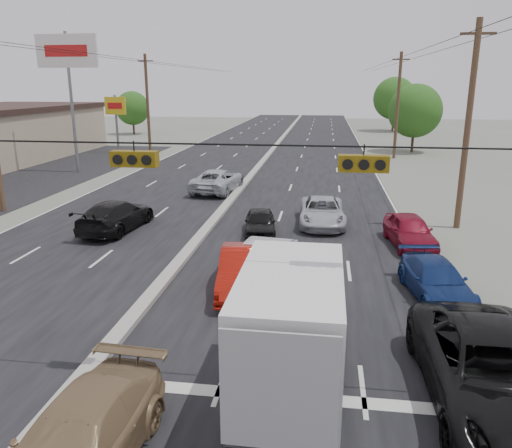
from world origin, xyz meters
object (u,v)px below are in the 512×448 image
object	(u,v)px
tree_right_far	(395,98)
queue_car_c	(322,212)
utility_pole_right_b	(468,126)
pole_sign_far	(116,111)
red_sedan	(243,271)
box_truck	(292,324)
pole_sign_billboard	(68,60)
oncoming_far	(218,181)
queue_car_a	(260,222)
tree_right_mid	(415,111)
oncoming_near	(116,216)
black_suv	(495,373)
utility_pole_left_c	(148,104)
utility_pole_right_c	(398,105)
queue_car_b	(264,265)
queue_car_e	(410,231)
tree_left_far	(132,108)
queue_car_d	(436,281)
tan_sedan	(78,443)

from	to	relation	value
tree_right_far	queue_car_c	bearing A→B (deg)	-100.55
utility_pole_right_b	pole_sign_far	distance (m)	37.92
red_sedan	pole_sign_far	bearing A→B (deg)	113.20
utility_pole_right_b	box_truck	xyz separation A→B (m)	(-7.42, -14.93, -3.49)
pole_sign_billboard	oncoming_far	size ratio (longest dim) A/B	2.00
queue_car_a	utility_pole_right_b	bearing A→B (deg)	7.64
pole_sign_far	tree_right_mid	world-z (taller)	tree_right_mid
queue_car_c	oncoming_near	world-z (taller)	oncoming_near
box_truck	black_suv	xyz separation A→B (m)	(4.52, -0.31, -0.74)
utility_pole_left_c	tree_right_far	world-z (taller)	utility_pole_left_c
utility_pole_right_c	queue_car_b	bearing A→B (deg)	-104.63
pole_sign_billboard	red_sedan	size ratio (longest dim) A/B	2.45
tree_right_mid	queue_car_c	bearing A→B (deg)	-107.05
red_sedan	oncoming_near	distance (m)	9.94
pole_sign_far	queue_car_e	distance (m)	38.46
utility_pole_right_c	queue_car_b	xyz separation A→B (m)	(-8.82, -33.81, -4.35)
queue_car_c	oncoming_far	xyz separation A→B (m)	(-7.08, 7.39, 0.08)
queue_car_a	queue_car_c	size ratio (longest dim) A/B	0.74
tree_right_far	queue_car_a	bearing A→B (deg)	-102.97
pole_sign_far	queue_car_c	xyz separation A→B (m)	(21.68, -25.40, -3.72)
utility_pole_right_b	black_suv	world-z (taller)	utility_pole_right_b
queue_car_b	oncoming_near	world-z (taller)	queue_car_b
utility_pole_right_b	utility_pole_left_c	bearing A→B (deg)	135.00
utility_pole_right_c	tree_right_mid	xyz separation A→B (m)	(2.50, 5.00, -0.77)
pole_sign_billboard	tree_left_far	world-z (taller)	pole_sign_billboard
tree_left_far	box_truck	world-z (taller)	tree_left_far
utility_pole_left_c	oncoming_near	world-z (taller)	utility_pole_left_c
oncoming_far	queue_car_b	bearing A→B (deg)	114.05
utility_pole_right_c	tree_right_far	xyz separation A→B (m)	(3.50, 30.00, -0.15)
tree_right_mid	queue_car_a	distance (m)	35.04
tree_left_far	utility_pole_left_c	bearing A→B (deg)	-64.59
utility_pole_right_c	black_suv	xyz separation A→B (m)	(-2.90, -40.25, -4.23)
utility_pole_left_c	queue_car_a	size ratio (longest dim) A/B	2.76
pole_sign_billboard	tree_right_mid	xyz separation A→B (m)	(29.50, 17.00, -4.53)
tree_right_mid	queue_car_a	size ratio (longest dim) A/B	1.97
queue_car_d	tree_right_mid	bearing A→B (deg)	74.41
tree_right_mid	queue_car_b	world-z (taller)	tree_right_mid
utility_pole_right_b	oncoming_near	size ratio (longest dim) A/B	1.93
tan_sedan	black_suv	bearing A→B (deg)	24.93
pole_sign_billboard	queue_car_a	bearing A→B (deg)	-42.19
queue_car_c	pole_sign_billboard	bearing A→B (deg)	144.35
box_truck	tan_sedan	xyz separation A→B (m)	(-3.68, -3.47, -0.91)
pole_sign_billboard	utility_pole_left_c	bearing A→B (deg)	80.54
pole_sign_billboard	tree_left_far	xyz separation A→B (m)	(-7.50, 32.00, -5.15)
queue_car_c	queue_car_d	world-z (taller)	queue_car_c
utility_pole_right_c	queue_car_c	world-z (taller)	utility_pole_right_c
tree_left_far	queue_car_b	size ratio (longest dim) A/B	1.34
oncoming_near	queue_car_e	bearing A→B (deg)	-176.78
pole_sign_far	pole_sign_billboard	bearing A→B (deg)	-82.87
tree_right_far	queue_car_e	size ratio (longest dim) A/B	1.95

